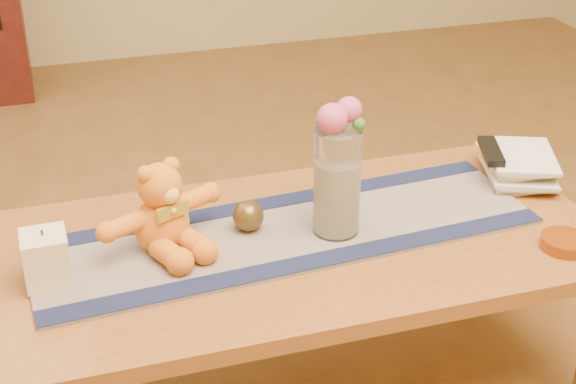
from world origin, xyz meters
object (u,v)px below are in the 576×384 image
object	(u,v)px
glass_vase	(337,182)
bronze_ball	(248,216)
teddy_bear	(160,207)
book_bottom	(487,175)
amber_dish	(565,243)
tv_remote	(491,151)
pillar_candle	(46,258)

from	to	relation	value
glass_vase	bronze_ball	distance (m)	0.23
teddy_bear	glass_vase	xyz separation A→B (m)	(0.40, -0.05, 0.03)
book_bottom	amber_dish	world-z (taller)	amber_dish
glass_vase	teddy_bear	bearing A→B (deg)	172.44
bronze_ball	book_bottom	size ratio (longest dim) A/B	0.34
glass_vase	bronze_ball	bearing A→B (deg)	161.76
glass_vase	book_bottom	size ratio (longest dim) A/B	1.17
bronze_ball	tv_remote	distance (m)	0.69
pillar_candle	tv_remote	world-z (taller)	pillar_candle
teddy_bear	bronze_ball	world-z (taller)	teddy_bear
amber_dish	pillar_candle	bearing A→B (deg)	170.00
bronze_ball	amber_dish	xyz separation A→B (m)	(0.68, -0.28, -0.03)
glass_vase	book_bottom	world-z (taller)	glass_vase
pillar_candle	tv_remote	xyz separation A→B (m)	(1.15, 0.16, 0.02)
bronze_ball	pillar_candle	bearing A→B (deg)	-169.98
pillar_candle	teddy_bear	bearing A→B (deg)	15.25
teddy_bear	tv_remote	distance (m)	0.89
pillar_candle	book_bottom	bearing A→B (deg)	8.26
bronze_ball	book_bottom	world-z (taller)	bronze_ball
teddy_bear	glass_vase	size ratio (longest dim) A/B	1.16
bronze_ball	amber_dish	world-z (taller)	bronze_ball
tv_remote	glass_vase	bearing A→B (deg)	-145.01
glass_vase	tv_remote	world-z (taller)	glass_vase
book_bottom	tv_remote	distance (m)	0.08
teddy_bear	amber_dish	world-z (taller)	teddy_bear
glass_vase	tv_remote	bearing A→B (deg)	16.16
pillar_candle	bronze_ball	xyz separation A→B (m)	(0.47, 0.08, -0.02)
tv_remote	amber_dish	size ratio (longest dim) A/B	1.43
pillar_candle	amber_dish	bearing A→B (deg)	-10.00
pillar_candle	amber_dish	size ratio (longest dim) A/B	1.03
teddy_bear	glass_vase	distance (m)	0.41
glass_vase	amber_dish	bearing A→B (deg)	-24.39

